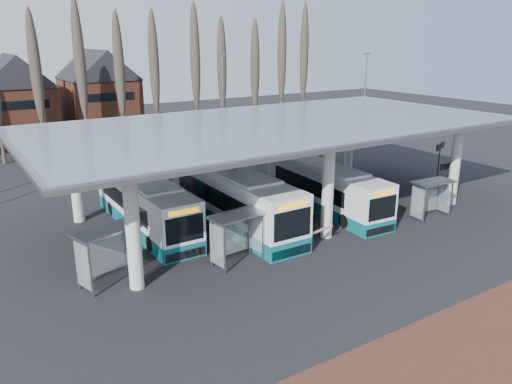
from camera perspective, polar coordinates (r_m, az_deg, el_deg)
ground at (r=29.31m, az=11.17°, el=-6.60°), size 140.00×140.00×0.00m
station_canopy at (r=33.58m, az=2.24°, el=6.93°), size 32.00×16.00×6.34m
poplar_row at (r=55.47m, az=-13.12°, el=13.78°), size 45.10×1.10×14.50m
lamp_post_b at (r=51.90m, az=-3.81°, el=10.16°), size 0.80×0.16×10.17m
lamp_post_c at (r=55.53m, az=12.28°, el=10.27°), size 0.80×0.16×10.17m
bus_0 at (r=32.49m, az=-12.60°, el=-1.35°), size 2.58×11.92×3.31m
bus_1 at (r=32.43m, az=-2.74°, el=-0.69°), size 2.91×13.10×3.63m
bus_2 at (r=35.53m, az=7.80°, el=0.44°), size 3.19×11.72×3.22m
shelter_0 at (r=25.44m, az=-16.80°, el=-5.66°), size 3.40×2.30×2.89m
shelter_1 at (r=26.57m, az=-2.34°, el=-4.02°), size 3.20×1.88×2.82m
shelter_2 at (r=35.14m, az=19.35°, el=0.11°), size 2.96×1.65×2.65m
info_sign_0 at (r=39.39m, az=21.29°, el=2.48°), size 1.96×0.28×2.92m
info_sign_1 at (r=45.13m, az=20.30°, el=4.65°), size 2.02×0.94×3.20m
barrier at (r=29.08m, az=6.98°, el=-4.55°), size 2.42×0.86×1.22m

